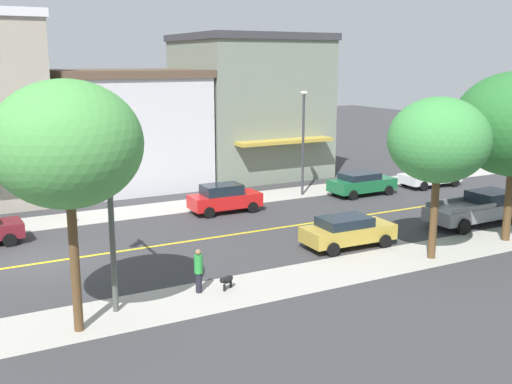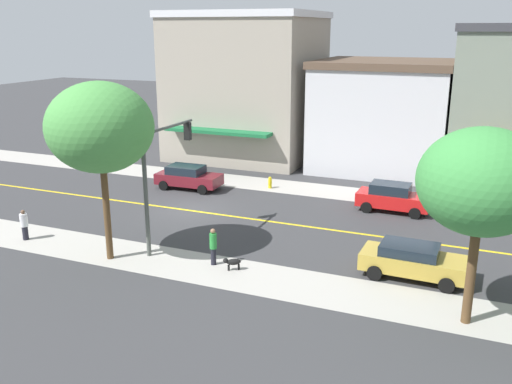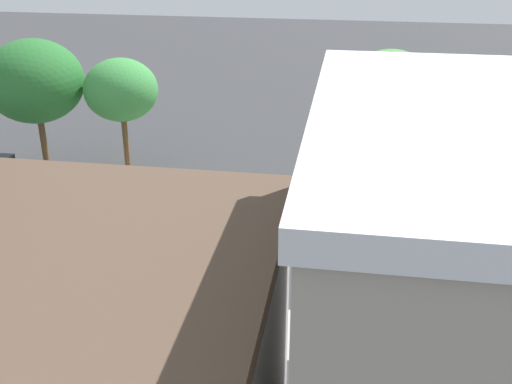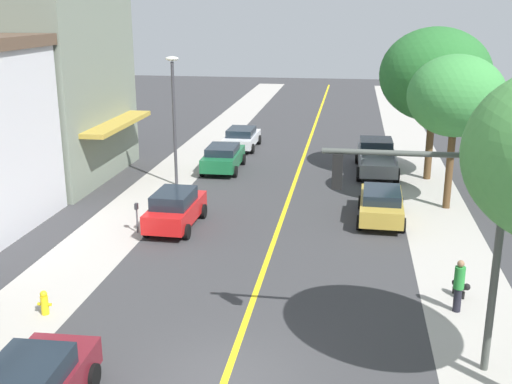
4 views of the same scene
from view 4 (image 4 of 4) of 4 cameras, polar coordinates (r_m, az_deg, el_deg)
name	(u,v)px [view 4 (image 4 of 4)]	position (r m, az deg, el deg)	size (l,w,h in m)	color
ground_plane	(225,380)	(16.70, -2.86, -16.73)	(140.00, 140.00, 0.00)	#38383A
road_centerline_stripe	(225,380)	(16.70, -2.86, -16.72)	(0.20, 126.00, 0.00)	yellow
pale_office_building	(20,81)	(36.61, -20.71, 9.44)	(11.01, 9.89, 10.54)	gray
street_tree_left_near	(435,75)	(34.86, 15.99, 10.22)	(5.82, 5.82, 8.16)	brown
street_tree_left_far	(456,96)	(29.83, 17.75, 8.31)	(4.35, 4.35, 7.14)	brown
fire_hydrant	(44,303)	(20.65, -18.71, -9.52)	(0.44, 0.24, 0.79)	yellow
parking_meter	(137,213)	(26.62, -10.81, -1.92)	(0.12, 0.18, 1.29)	#4C4C51
traffic_light_mast	(445,218)	(16.19, 16.80, -2.26)	(4.52, 0.32, 6.32)	#474C47
street_lamp	(174,108)	(32.81, -7.50, 7.63)	(0.70, 0.36, 6.74)	#38383D
red_sedan_left_curb	(175,209)	(26.99, -7.36, -1.50)	(1.99, 4.15, 1.66)	red
green_sedan_left_curb	(223,157)	(36.24, -3.00, 3.20)	(2.14, 4.45, 1.48)	#196638
white_sedan_left_curb	(242,137)	(41.88, -1.31, 4.99)	(2.13, 4.35, 1.41)	silver
gold_sedan_right_curb	(381,204)	(28.21, 11.34, -1.04)	(2.14, 4.46, 1.47)	#B29338
grey_pickup_truck	(376,157)	(36.56, 10.89, 3.18)	(2.37, 6.01, 1.72)	slate
pedestrian_green_shirt	(459,284)	(20.52, 17.99, -8.01)	(0.32, 0.32, 1.71)	black
small_dog	(460,286)	(21.71, 18.12, -8.13)	(0.59, 0.76, 0.60)	black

